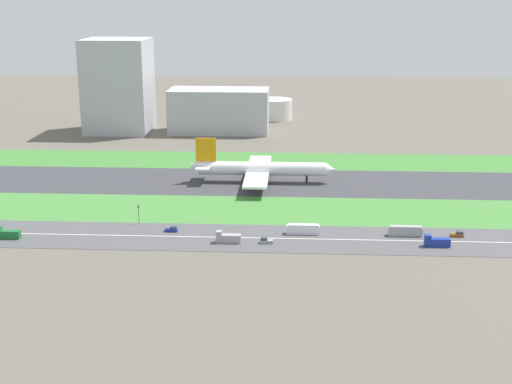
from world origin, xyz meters
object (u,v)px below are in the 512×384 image
truck_0 (7,234)px  hangar_building (219,111)px  fuel_tank_west (275,109)px  truck_1 (436,242)px  traffic_light (139,213)px  terminal_building (118,86)px  car_2 (172,229)px  airliner (259,169)px  bus_0 (303,229)px  car_1 (458,234)px  bus_1 (405,231)px  car_0 (266,241)px  truck_2 (228,238)px

truck_0 → hangar_building: 199.52m
fuel_tank_west → truck_1: bearing=-75.7°
traffic_light → fuel_tank_west: size_ratio=0.31×
terminal_building → car_2: bearing=-71.1°
airliner → bus_0: 70.73m
truck_1 → car_1: size_ratio=1.91×
airliner → fuel_tank_west: (2.61, 159.00, 0.50)m
truck_0 → bus_0: truck_0 is taller
traffic_light → hangar_building: size_ratio=0.12×
car_2 → terminal_building: 194.25m
bus_1 → terminal_building: bearing=128.4°
truck_0 → car_0: bearing=-180.0°
bus_1 → truck_0: size_ratio=1.38×
car_2 → fuel_tank_west: bearing=82.5°
car_0 → bus_0: (12.65, 10.00, 0.90)m
bus_0 → terminal_building: bearing=120.9°
airliner → truck_2: 78.41m
airliner → car_0: (6.32, -78.00, -5.31)m
truck_0 → fuel_tank_west: (85.22, 237.00, 5.06)m
truck_1 → hangar_building: 213.47m
car_2 → car_1: size_ratio=1.00×
truck_0 → traffic_light: (41.83, 17.99, 2.62)m
traffic_light → fuel_tank_west: (43.39, 219.01, 2.44)m
terminal_building → hangar_building: size_ratio=0.93×
car_2 → bus_1: bearing=-0.0°
truck_1 → fuel_tank_west: 244.65m
truck_0 → fuel_tank_west: fuel_tank_west is taller
car_2 → truck_1: truck_1 is taller
airliner → fuel_tank_west: 159.02m
car_0 → fuel_tank_west: (-3.71, 237.00, 5.80)m
car_1 → truck_0: bearing=-176.3°
bus_1 → hangar_building: (-83.90, 182.00, 11.11)m
truck_0 → airliner: bearing=-136.6°
car_2 → traffic_light: 15.99m
car_2 → hangar_building: size_ratio=0.07×
truck_0 → fuel_tank_west: size_ratio=0.37×
truck_0 → terminal_building: terminal_building is taller
airliner → hangar_building: (-29.52, 114.00, 6.70)m
truck_1 → hangar_building: bearing=-64.2°
bus_0 → fuel_tank_west: fuel_tank_west is taller
airliner → car_2: bearing=-111.9°
truck_1 → bus_0: truck_1 is taller
car_1 → traffic_light: bearing=176.0°
truck_0 → bus_1: bearing=-175.8°
fuel_tank_west → truck_2: bearing=-92.2°
car_2 → terminal_building: terminal_building is taller
terminal_building → fuel_tank_west: size_ratio=2.40×
car_0 → traffic_light: traffic_light is taller
airliner → traffic_light: size_ratio=9.03×
hangar_building → fuel_tank_west: 55.64m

